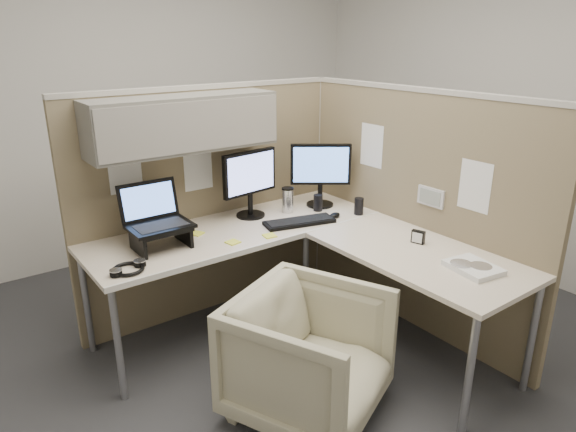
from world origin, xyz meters
TOP-DOWN VIEW (x-y plane):
  - ground at (0.00, 0.00)m, footprint 4.50×4.50m
  - partition_back at (-0.22, 0.83)m, footprint 2.00×0.36m
  - partition_right at (0.90, -0.07)m, footprint 0.07×2.03m
  - desk at (0.12, 0.13)m, footprint 2.00×1.98m
  - office_chair at (-0.27, -0.44)m, footprint 0.95×0.92m
  - monitor_left at (0.09, 0.68)m, footprint 0.44×0.20m
  - monitor_right at (0.63, 0.57)m, footprint 0.37×0.29m
  - laptop_station at (-0.65, 0.55)m, footprint 0.36×0.31m
  - keyboard at (0.27, 0.35)m, footprint 0.51×0.27m
  - mouse at (0.55, 0.30)m, footprint 0.11×0.08m
  - travel_mug at (0.35, 0.59)m, footprint 0.09×0.09m
  - soda_can_green at (0.73, 0.25)m, footprint 0.07×0.07m
  - soda_can_silver at (0.55, 0.49)m, footprint 0.07×0.07m
  - sticky_note_a at (-0.27, 0.33)m, footprint 0.09×0.09m
  - sticky_note_b at (-0.02, 0.28)m, footprint 0.09×0.09m
  - sticky_note_c at (-0.38, 0.59)m, footprint 0.10×0.10m
  - headphones at (-0.93, 0.32)m, footprint 0.22×0.22m
  - paper_stack at (0.59, -0.79)m, footprint 0.25×0.30m
  - desk_clock at (0.65, -0.35)m, footprint 0.06×0.09m

SIDE VIEW (x-z plane):
  - ground at x=0.00m, z-range 0.00..0.00m
  - office_chair at x=-0.27m, z-range 0.00..0.75m
  - desk at x=0.12m, z-range 0.32..1.05m
  - sticky_note_a at x=-0.27m, z-range 0.73..0.74m
  - sticky_note_b at x=-0.02m, z-range 0.73..0.74m
  - sticky_note_c at x=-0.38m, z-range 0.73..0.74m
  - keyboard at x=0.27m, z-range 0.73..0.75m
  - headphones at x=-0.93m, z-range 0.73..0.76m
  - paper_stack at x=0.59m, z-range 0.73..0.76m
  - mouse at x=0.55m, z-range 0.73..0.76m
  - desk_clock at x=0.65m, z-range 0.73..0.81m
  - soda_can_green at x=0.73m, z-range 0.73..0.85m
  - soda_can_silver at x=0.55m, z-range 0.73..0.85m
  - partition_right at x=0.90m, z-range 0.00..1.63m
  - travel_mug at x=0.35m, z-range 0.73..0.91m
  - laptop_station at x=-0.65m, z-range 0.69..1.06m
  - monitor_left at x=0.09m, z-range 0.77..1.24m
  - monitor_right at x=0.63m, z-range 0.77..1.24m
  - partition_back at x=-0.22m, z-range 0.28..1.91m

